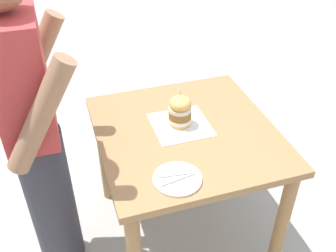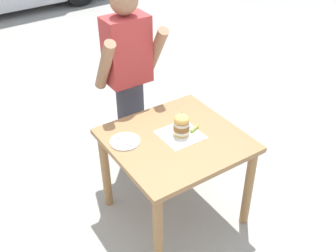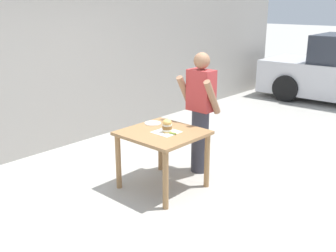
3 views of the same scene
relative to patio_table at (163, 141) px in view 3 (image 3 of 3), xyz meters
The scene contains 8 objects.
ground_plane 0.63m from the patio_table, ahead, with size 80.00×80.00×0.00m, color #ADAAA3.
patio_table is the anchor object (origin of this frame).
serving_paper 0.14m from the patio_table, 14.41° to the left, with size 0.29×0.29×0.00m, color white.
sandwich 0.23m from the patio_table, 13.67° to the left, with size 0.12×0.12×0.20m.
pickle_spear 0.23m from the patio_table, ahead, with size 0.02×0.02×0.09m, color #8EA83D.
side_plate_with_forks 0.39m from the patio_table, 154.01° to the left, with size 0.22×0.22×0.02m.
diner_across_table 0.77m from the patio_table, 87.74° to the left, with size 0.55×0.35×1.69m.
parked_car_near_curb 8.12m from the patio_table, 126.45° to the left, with size 4.26×1.96×1.60m.
Camera 3 is at (3.20, -3.42, 2.31)m, focal length 42.00 mm.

